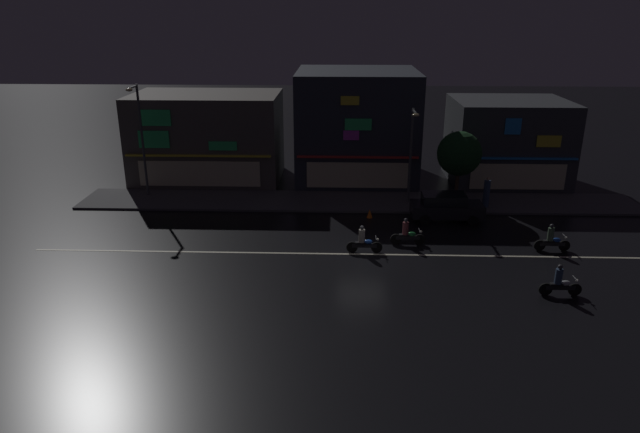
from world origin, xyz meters
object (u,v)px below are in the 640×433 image
(streetlamp_west, at_px, (140,132))
(traffic_cone, at_px, (370,213))
(parked_car_near_kerb, at_px, (446,207))
(motorcycle_opposite_lane, at_px, (407,234))
(motorcycle_trailing_far, at_px, (560,283))
(motorcycle_following, at_px, (552,240))
(pedestrian_on_sidewalk, at_px, (486,193))
(streetlamp_mid, at_px, (411,148))
(motorcycle_lead, at_px, (363,241))

(streetlamp_west, bearing_deg, traffic_cone, -12.81)
(parked_car_near_kerb, height_order, motorcycle_opposite_lane, parked_car_near_kerb)
(parked_car_near_kerb, xyz_separation_m, motorcycle_trailing_far, (3.43, -9.60, -0.24))
(parked_car_near_kerb, relative_size, motorcycle_following, 2.26)
(pedestrian_on_sidewalk, bearing_deg, motorcycle_trailing_far, -21.51)
(streetlamp_mid, distance_m, traffic_cone, 5.12)
(motorcycle_following, height_order, traffic_cone, motorcycle_following)
(motorcycle_lead, height_order, traffic_cone, motorcycle_lead)
(streetlamp_west, distance_m, pedestrian_on_sidewalk, 22.82)
(parked_car_near_kerb, bearing_deg, motorcycle_trailing_far, 109.65)
(motorcycle_trailing_far, bearing_deg, pedestrian_on_sidewalk, -93.84)
(motorcycle_lead, distance_m, motorcycle_trailing_far, 9.71)
(streetlamp_mid, relative_size, pedestrian_on_sidewalk, 3.14)
(streetlamp_mid, height_order, motorcycle_following, streetlamp_mid)
(motorcycle_lead, bearing_deg, traffic_cone, 89.60)
(streetlamp_mid, xyz_separation_m, motorcycle_opposite_lane, (-0.85, -6.76, -3.20))
(motorcycle_trailing_far, bearing_deg, streetlamp_mid, -72.89)
(streetlamp_mid, relative_size, motorcycle_trailing_far, 3.24)
(streetlamp_mid, bearing_deg, pedestrian_on_sidewalk, -6.74)
(traffic_cone, bearing_deg, pedestrian_on_sidewalk, 14.55)
(streetlamp_west, bearing_deg, motorcycle_following, -18.67)
(streetlamp_mid, bearing_deg, motorcycle_opposite_lane, -97.15)
(streetlamp_west, relative_size, streetlamp_mid, 1.21)
(streetlamp_west, relative_size, motorcycle_opposite_lane, 3.92)
(motorcycle_opposite_lane, bearing_deg, pedestrian_on_sidewalk, 47.54)
(motorcycle_following, xyz_separation_m, traffic_cone, (-9.40, 4.83, -0.36))
(streetlamp_west, distance_m, motorcycle_following, 26.00)
(motorcycle_lead, height_order, motorcycle_following, same)
(streetlamp_west, height_order, traffic_cone, streetlamp_west)
(streetlamp_mid, height_order, pedestrian_on_sidewalk, streetlamp_mid)
(motorcycle_lead, bearing_deg, parked_car_near_kerb, 50.37)
(streetlamp_west, relative_size, parked_car_near_kerb, 1.73)
(motorcycle_opposite_lane, relative_size, motorcycle_trailing_far, 1.00)
(streetlamp_west, height_order, pedestrian_on_sidewalk, streetlamp_west)
(motorcycle_trailing_far, bearing_deg, traffic_cone, -57.16)
(motorcycle_following, bearing_deg, motorcycle_trailing_far, -96.83)
(motorcycle_following, height_order, motorcycle_trailing_far, same)
(parked_car_near_kerb, bearing_deg, motorcycle_following, 136.82)
(parked_car_near_kerb, bearing_deg, streetlamp_west, -10.75)
(motorcycle_following, xyz_separation_m, motorcycle_opposite_lane, (-7.57, 0.60, 0.00))
(streetlamp_west, xyz_separation_m, motorcycle_lead, (14.38, -8.80, -3.88))
(streetlamp_mid, xyz_separation_m, traffic_cone, (-2.67, -2.53, -3.56))
(pedestrian_on_sidewalk, distance_m, traffic_cone, 7.83)
(streetlamp_mid, distance_m, motorcycle_trailing_far, 13.91)
(streetlamp_west, height_order, motorcycle_lead, streetlamp_west)
(parked_car_near_kerb, bearing_deg, traffic_cone, -3.86)
(pedestrian_on_sidewalk, bearing_deg, motorcycle_opposite_lane, -66.53)
(streetlamp_mid, distance_m, motorcycle_opposite_lane, 7.53)
(streetlamp_mid, relative_size, motorcycle_lead, 3.24)
(streetlamp_mid, relative_size, parked_car_near_kerb, 1.43)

